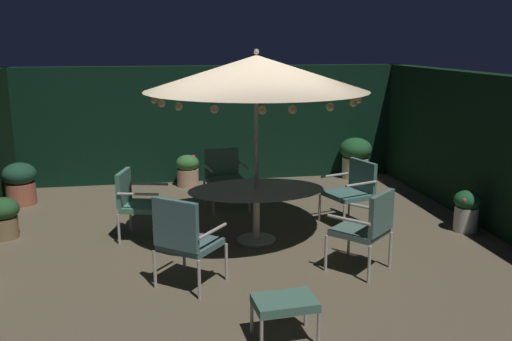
{
  "coord_description": "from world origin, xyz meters",
  "views": [
    {
      "loc": [
        -0.97,
        -6.91,
        2.65
      ],
      "look_at": [
        0.26,
        0.02,
        0.98
      ],
      "focal_mm": 38.39,
      "sensor_mm": 36.0,
      "label": 1
    }
  ],
  "objects_px": {
    "patio_chair_north": "(137,200)",
    "potted_plant_back_right": "(3,216)",
    "potted_plant_left_far": "(20,182)",
    "potted_plant_left_near": "(188,170)",
    "patio_chair_east": "(368,225)",
    "patio_dining_table": "(256,197)",
    "patio_chair_northeast": "(184,237)",
    "patio_chair_south": "(225,175)",
    "ottoman_footrest": "(285,304)",
    "potted_plant_right_far": "(355,156)",
    "potted_plant_right_near": "(467,210)",
    "patio_umbrella": "(256,73)",
    "patio_chair_southeast": "(353,188)"
  },
  "relations": [
    {
      "from": "potted_plant_right_far",
      "to": "potted_plant_right_near",
      "type": "bearing_deg",
      "value": -81.84
    },
    {
      "from": "patio_chair_northeast",
      "to": "patio_chair_north",
      "type": "bearing_deg",
      "value": 108.43
    },
    {
      "from": "patio_chair_north",
      "to": "potted_plant_right_far",
      "type": "xyz_separation_m",
      "value": [
        4.12,
        2.74,
        -0.11
      ]
    },
    {
      "from": "patio_chair_east",
      "to": "potted_plant_left_near",
      "type": "relative_size",
      "value": 1.67
    },
    {
      "from": "patio_chair_north",
      "to": "potted_plant_back_right",
      "type": "relative_size",
      "value": 1.65
    },
    {
      "from": "patio_umbrella",
      "to": "patio_chair_southeast",
      "type": "relative_size",
      "value": 3.09
    },
    {
      "from": "patio_chair_east",
      "to": "potted_plant_left_far",
      "type": "xyz_separation_m",
      "value": [
        -4.64,
        3.6,
        -0.2
      ]
    },
    {
      "from": "patio_chair_north",
      "to": "potted_plant_left_near",
      "type": "xyz_separation_m",
      "value": [
        0.83,
        2.68,
        -0.24
      ]
    },
    {
      "from": "patio_chair_south",
      "to": "patio_chair_southeast",
      "type": "bearing_deg",
      "value": -31.66
    },
    {
      "from": "patio_chair_east",
      "to": "potted_plant_right_far",
      "type": "relative_size",
      "value": 1.23
    },
    {
      "from": "patio_chair_southeast",
      "to": "potted_plant_back_right",
      "type": "distance_m",
      "value": 4.95
    },
    {
      "from": "patio_umbrella",
      "to": "patio_chair_north",
      "type": "relative_size",
      "value": 3.03
    },
    {
      "from": "patio_dining_table",
      "to": "patio_chair_south",
      "type": "relative_size",
      "value": 1.94
    },
    {
      "from": "patio_dining_table",
      "to": "potted_plant_right_far",
      "type": "relative_size",
      "value": 2.28
    },
    {
      "from": "patio_chair_east",
      "to": "patio_chair_north",
      "type": "bearing_deg",
      "value": 148.88
    },
    {
      "from": "patio_chair_east",
      "to": "potted_plant_back_right",
      "type": "distance_m",
      "value": 4.89
    },
    {
      "from": "patio_chair_south",
      "to": "potted_plant_left_far",
      "type": "distance_m",
      "value": 3.41
    },
    {
      "from": "potted_plant_left_near",
      "to": "potted_plant_back_right",
      "type": "height_order",
      "value": "potted_plant_left_near"
    },
    {
      "from": "patio_chair_southeast",
      "to": "potted_plant_left_near",
      "type": "relative_size",
      "value": 1.57
    },
    {
      "from": "patio_chair_northeast",
      "to": "potted_plant_left_far",
      "type": "relative_size",
      "value": 1.49
    },
    {
      "from": "patio_chair_south",
      "to": "patio_chair_northeast",
      "type": "bearing_deg",
      "value": -105.19
    },
    {
      "from": "potted_plant_left_far",
      "to": "potted_plant_back_right",
      "type": "height_order",
      "value": "potted_plant_left_far"
    },
    {
      "from": "potted_plant_right_near",
      "to": "potted_plant_back_right",
      "type": "height_order",
      "value": "potted_plant_right_near"
    },
    {
      "from": "patio_chair_north",
      "to": "potted_plant_right_far",
      "type": "height_order",
      "value": "patio_chair_north"
    },
    {
      "from": "patio_dining_table",
      "to": "patio_chair_northeast",
      "type": "xyz_separation_m",
      "value": [
        -1.02,
        -1.28,
        -0.03
      ]
    },
    {
      "from": "potted_plant_right_far",
      "to": "ottoman_footrest",
      "type": "bearing_deg",
      "value": -115.79
    },
    {
      "from": "patio_dining_table",
      "to": "patio_chair_south",
      "type": "xyz_separation_m",
      "value": [
        -0.23,
        1.61,
        -0.07
      ]
    },
    {
      "from": "potted_plant_right_near",
      "to": "patio_dining_table",
      "type": "bearing_deg",
      "value": 177.62
    },
    {
      "from": "potted_plant_left_far",
      "to": "potted_plant_left_near",
      "type": "bearing_deg",
      "value": 14.07
    },
    {
      "from": "patio_umbrella",
      "to": "potted_plant_right_near",
      "type": "bearing_deg",
      "value": -2.38
    },
    {
      "from": "patio_dining_table",
      "to": "ottoman_footrest",
      "type": "xyz_separation_m",
      "value": [
        -0.19,
        -2.52,
        -0.27
      ]
    },
    {
      "from": "patio_chair_north",
      "to": "potted_plant_right_near",
      "type": "bearing_deg",
      "value": -6.54
    },
    {
      "from": "patio_umbrella",
      "to": "patio_chair_southeast",
      "type": "xyz_separation_m",
      "value": [
        1.55,
        0.52,
        -1.71
      ]
    },
    {
      "from": "potted_plant_right_near",
      "to": "potted_plant_back_right",
      "type": "bearing_deg",
      "value": 172.48
    },
    {
      "from": "patio_chair_north",
      "to": "potted_plant_left_far",
      "type": "distance_m",
      "value": 2.8
    },
    {
      "from": "patio_chair_east",
      "to": "potted_plant_back_right",
      "type": "relative_size",
      "value": 1.72
    },
    {
      "from": "patio_chair_north",
      "to": "patio_chair_southeast",
      "type": "height_order",
      "value": "patio_chair_north"
    },
    {
      "from": "patio_chair_south",
      "to": "potted_plant_right_near",
      "type": "relative_size",
      "value": 1.58
    },
    {
      "from": "potted_plant_left_far",
      "to": "potted_plant_back_right",
      "type": "relative_size",
      "value": 1.22
    },
    {
      "from": "patio_dining_table",
      "to": "potted_plant_left_near",
      "type": "bearing_deg",
      "value": 103.72
    },
    {
      "from": "patio_chair_east",
      "to": "patio_umbrella",
      "type": "bearing_deg",
      "value": 132.03
    },
    {
      "from": "patio_chair_northeast",
      "to": "potted_plant_left_far",
      "type": "distance_m",
      "value": 4.46
    },
    {
      "from": "ottoman_footrest",
      "to": "potted_plant_left_near",
      "type": "relative_size",
      "value": 0.99
    },
    {
      "from": "ottoman_footrest",
      "to": "patio_chair_northeast",
      "type": "bearing_deg",
      "value": 123.83
    },
    {
      "from": "patio_chair_east",
      "to": "potted_plant_left_near",
      "type": "height_order",
      "value": "patio_chair_east"
    },
    {
      "from": "patio_chair_northeast",
      "to": "potted_plant_back_right",
      "type": "bearing_deg",
      "value": 139.83
    },
    {
      "from": "patio_dining_table",
      "to": "patio_chair_east",
      "type": "xyz_separation_m",
      "value": [
        1.09,
        -1.21,
        -0.05
      ]
    },
    {
      "from": "ottoman_footrest",
      "to": "potted_plant_left_near",
      "type": "bearing_deg",
      "value": 95.73
    },
    {
      "from": "potted_plant_left_far",
      "to": "potted_plant_left_near",
      "type": "xyz_separation_m",
      "value": [
        2.79,
        0.7,
        -0.07
      ]
    },
    {
      "from": "ottoman_footrest",
      "to": "potted_plant_left_far",
      "type": "bearing_deg",
      "value": 124.37
    }
  ]
}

